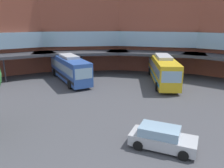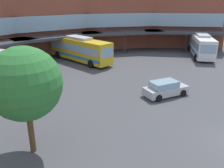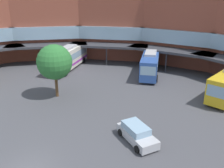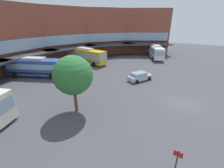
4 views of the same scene
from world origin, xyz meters
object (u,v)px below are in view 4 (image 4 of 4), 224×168
bus_4 (36,67)px  plaza_tree (73,75)px  bus_0 (86,55)px  parked_car (140,76)px  bus_3 (156,51)px  stop_sign_post (177,160)px

bus_4 → plaza_tree: plaza_tree is taller
bus_0 → plaza_tree: plaza_tree is taller
plaza_tree → bus_0: bearing=33.3°
bus_4 → parked_car: (6.89, -18.23, -1.12)m
bus_3 → bus_0: bearing=-71.2°
bus_0 → bus_4: bearing=-89.8°
bus_4 → plaza_tree: (-6.26, -14.69, 2.66)m
bus_4 → stop_sign_post: bus_4 is taller
plaza_tree → stop_sign_post: 12.22m
bus_0 → parked_car: bearing=-9.1°
bus_4 → stop_sign_post: (-9.57, -26.02, -0.49)m
bus_0 → bus_3: 19.78m
bus_4 → bus_3: bearing=36.8°
bus_3 → parked_car: 19.31m
bus_3 → stop_sign_post: bearing=-9.8°
parked_car → stop_sign_post: stop_sign_post is taller
bus_0 → plaza_tree: bearing=-46.1°
bus_0 → bus_3: size_ratio=1.18×
plaza_tree → bus_3: bearing=-3.6°
bus_3 → parked_car: size_ratio=2.18×
bus_3 → parked_car: (-19.23, -1.48, -1.10)m
plaza_tree → parked_car: bearing=-15.1°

